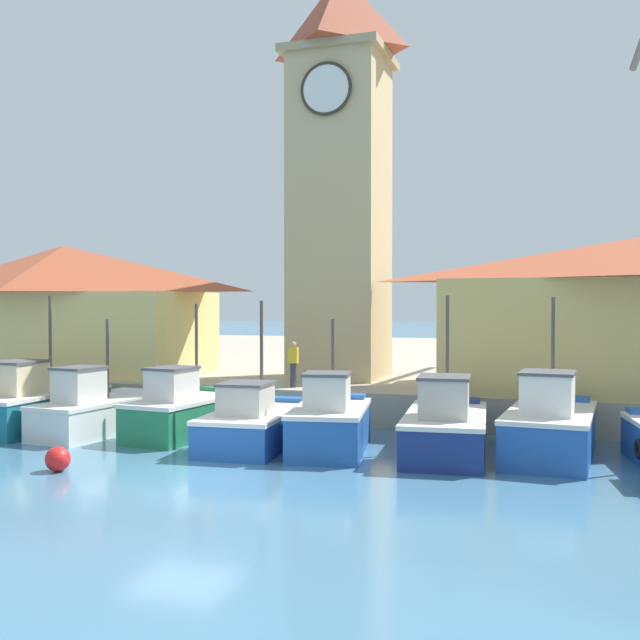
{
  "coord_description": "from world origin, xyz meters",
  "views": [
    {
      "loc": [
        8.62,
        -15.53,
        4.09
      ],
      "look_at": [
        -0.04,
        10.15,
        3.5
      ],
      "focal_mm": 42.0,
      "sensor_mm": 36.0,
      "label": 1
    }
  ],
  "objects_px": {
    "fishing_boat_left_outer": "(36,405)",
    "fishing_boat_right_inner": "(446,427)",
    "clock_tower": "(340,166)",
    "warehouse_left": "(64,307)",
    "fishing_boat_center": "(255,423)",
    "fishing_boat_left_inner": "(95,411)",
    "mooring_buoy": "(58,459)",
    "warehouse_right": "(640,313)",
    "fishing_boat_mid_right": "(330,423)",
    "fishing_boat_mid_left": "(186,412)",
    "dock_worker_near_tower": "(293,363)",
    "fishing_boat_right_outer": "(550,427)"
  },
  "relations": [
    {
      "from": "fishing_boat_mid_right",
      "to": "fishing_boat_right_outer",
      "type": "xyz_separation_m",
      "value": [
        5.79,
        1.05,
        0.02
      ]
    },
    {
      "from": "fishing_boat_mid_left",
      "to": "dock_worker_near_tower",
      "type": "relative_size",
      "value": 2.86
    },
    {
      "from": "fishing_boat_right_outer",
      "to": "warehouse_left",
      "type": "distance_m",
      "value": 21.48
    },
    {
      "from": "fishing_boat_mid_left",
      "to": "mooring_buoy",
      "type": "bearing_deg",
      "value": -96.25
    },
    {
      "from": "fishing_boat_center",
      "to": "fishing_boat_right_inner",
      "type": "bearing_deg",
      "value": 5.99
    },
    {
      "from": "warehouse_right",
      "to": "fishing_boat_left_outer",
      "type": "bearing_deg",
      "value": -160.08
    },
    {
      "from": "fishing_boat_right_inner",
      "to": "fishing_boat_mid_right",
      "type": "bearing_deg",
      "value": -169.67
    },
    {
      "from": "fishing_boat_left_inner",
      "to": "mooring_buoy",
      "type": "bearing_deg",
      "value": -64.15
    },
    {
      "from": "fishing_boat_center",
      "to": "fishing_boat_right_inner",
      "type": "distance_m",
      "value": 5.41
    },
    {
      "from": "fishing_boat_right_inner",
      "to": "clock_tower",
      "type": "distance_m",
      "value": 13.14
    },
    {
      "from": "fishing_boat_left_inner",
      "to": "fishing_boat_mid_right",
      "type": "bearing_deg",
      "value": -1.5
    },
    {
      "from": "fishing_boat_left_inner",
      "to": "warehouse_right",
      "type": "xyz_separation_m",
      "value": [
        16.25,
        7.07,
        3.05
      ]
    },
    {
      "from": "fishing_boat_mid_left",
      "to": "fishing_boat_right_outer",
      "type": "bearing_deg",
      "value": 1.15
    },
    {
      "from": "fishing_boat_right_inner",
      "to": "mooring_buoy",
      "type": "relative_size",
      "value": 8.62
    },
    {
      "from": "fishing_boat_left_inner",
      "to": "fishing_boat_center",
      "type": "height_order",
      "value": "fishing_boat_center"
    },
    {
      "from": "fishing_boat_right_outer",
      "to": "warehouse_right",
      "type": "bearing_deg",
      "value": 66.81
    },
    {
      "from": "clock_tower",
      "to": "dock_worker_near_tower",
      "type": "distance_m",
      "value": 8.42
    },
    {
      "from": "fishing_boat_left_inner",
      "to": "fishing_boat_mid_left",
      "type": "height_order",
      "value": "fishing_boat_mid_left"
    },
    {
      "from": "fishing_boat_mid_right",
      "to": "warehouse_right",
      "type": "distance_m",
      "value": 11.54
    },
    {
      "from": "fishing_boat_center",
      "to": "warehouse_right",
      "type": "bearing_deg",
      "value": 34.13
    },
    {
      "from": "fishing_boat_mid_left",
      "to": "fishing_boat_mid_right",
      "type": "height_order",
      "value": "fishing_boat_mid_left"
    },
    {
      "from": "dock_worker_near_tower",
      "to": "warehouse_left",
      "type": "bearing_deg",
      "value": 167.63
    },
    {
      "from": "fishing_boat_mid_left",
      "to": "fishing_boat_center",
      "type": "xyz_separation_m",
      "value": [
        2.68,
        -0.84,
        -0.1
      ]
    },
    {
      "from": "fishing_boat_left_outer",
      "to": "warehouse_left",
      "type": "bearing_deg",
      "value": 121.25
    },
    {
      "from": "fishing_boat_right_outer",
      "to": "clock_tower",
      "type": "bearing_deg",
      "value": 137.01
    },
    {
      "from": "fishing_boat_left_outer",
      "to": "warehouse_right",
      "type": "relative_size",
      "value": 0.41
    },
    {
      "from": "fishing_boat_left_inner",
      "to": "dock_worker_near_tower",
      "type": "bearing_deg",
      "value": 44.12
    },
    {
      "from": "warehouse_left",
      "to": "fishing_boat_mid_left",
      "type": "bearing_deg",
      "value": -34.75
    },
    {
      "from": "fishing_boat_left_inner",
      "to": "warehouse_right",
      "type": "relative_size",
      "value": 0.35
    },
    {
      "from": "fishing_boat_center",
      "to": "warehouse_left",
      "type": "height_order",
      "value": "warehouse_left"
    },
    {
      "from": "fishing_boat_mid_left",
      "to": "fishing_boat_right_inner",
      "type": "distance_m",
      "value": 8.06
    },
    {
      "from": "fishing_boat_left_inner",
      "to": "warehouse_right",
      "type": "distance_m",
      "value": 17.98
    },
    {
      "from": "fishing_boat_mid_left",
      "to": "dock_worker_near_tower",
      "type": "bearing_deg",
      "value": 63.7
    },
    {
      "from": "mooring_buoy",
      "to": "clock_tower",
      "type": "bearing_deg",
      "value": 76.49
    },
    {
      "from": "warehouse_left",
      "to": "warehouse_right",
      "type": "distance_m",
      "value": 22.93
    },
    {
      "from": "mooring_buoy",
      "to": "warehouse_left",
      "type": "bearing_deg",
      "value": 126.9
    },
    {
      "from": "fishing_boat_center",
      "to": "warehouse_left",
      "type": "relative_size",
      "value": 0.39
    },
    {
      "from": "fishing_boat_left_outer",
      "to": "fishing_boat_right_inner",
      "type": "height_order",
      "value": "fishing_boat_left_outer"
    },
    {
      "from": "fishing_boat_left_inner",
      "to": "fishing_boat_right_inner",
      "type": "xyz_separation_m",
      "value": [
        10.9,
        0.36,
        0.02
      ]
    },
    {
      "from": "warehouse_left",
      "to": "fishing_boat_right_inner",
      "type": "bearing_deg",
      "value": -21.37
    },
    {
      "from": "fishing_boat_right_inner",
      "to": "fishing_boat_left_outer",
      "type": "bearing_deg",
      "value": -179.69
    },
    {
      "from": "clock_tower",
      "to": "warehouse_left",
      "type": "relative_size",
      "value": 1.38
    },
    {
      "from": "fishing_boat_mid_left",
      "to": "dock_worker_near_tower",
      "type": "height_order",
      "value": "fishing_boat_mid_left"
    },
    {
      "from": "fishing_boat_right_outer",
      "to": "fishing_boat_mid_left",
      "type": "bearing_deg",
      "value": -178.85
    },
    {
      "from": "fishing_boat_mid_right",
      "to": "fishing_boat_mid_left",
      "type": "bearing_deg",
      "value": 170.4
    },
    {
      "from": "fishing_boat_left_inner",
      "to": "fishing_boat_center",
      "type": "relative_size",
      "value": 0.92
    },
    {
      "from": "fishing_boat_left_inner",
      "to": "warehouse_left",
      "type": "bearing_deg",
      "value": 132.69
    },
    {
      "from": "warehouse_left",
      "to": "clock_tower",
      "type": "bearing_deg",
      "value": 5.79
    },
    {
      "from": "warehouse_right",
      "to": "mooring_buoy",
      "type": "relative_size",
      "value": 21.05
    },
    {
      "from": "fishing_boat_center",
      "to": "fishing_boat_right_outer",
      "type": "distance_m",
      "value": 8.13
    }
  ]
}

